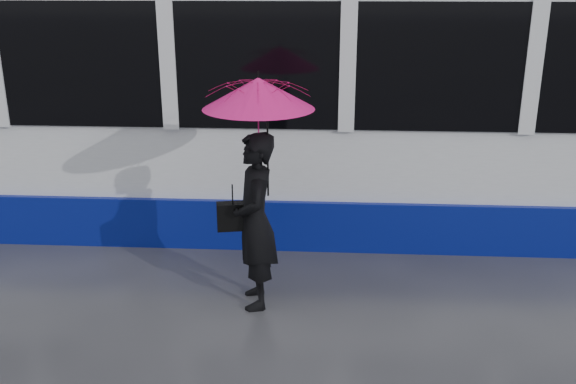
{
  "coord_description": "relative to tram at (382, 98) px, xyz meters",
  "views": [
    {
      "loc": [
        0.61,
        -5.86,
        3.18
      ],
      "look_at": [
        0.23,
        0.22,
        1.1
      ],
      "focal_mm": 40.0,
      "sensor_mm": 36.0,
      "label": 1
    }
  ],
  "objects": [
    {
      "name": "ground",
      "position": [
        -1.33,
        -2.5,
        -1.64
      ],
      "size": [
        90.0,
        90.0,
        0.0
      ],
      "primitive_type": "plane",
      "color": "#28282D",
      "rests_on": "ground"
    },
    {
      "name": "rails",
      "position": [
        -1.33,
        -0.0,
        -1.63
      ],
      "size": [
        34.0,
        1.51,
        0.02
      ],
      "color": "#3F3D38",
      "rests_on": "ground"
    },
    {
      "name": "tram",
      "position": [
        0.0,
        0.0,
        0.0
      ],
      "size": [
        26.0,
        2.56,
        3.35
      ],
      "color": "white",
      "rests_on": "ground"
    },
    {
      "name": "umbrella",
      "position": [
        -1.34,
        -2.57,
        0.3
      ],
      "size": [
        1.22,
        1.22,
        1.2
      ],
      "rotation": [
        0.0,
        0.0,
        0.19
      ],
      "color": "#E81380",
      "rests_on": "ground"
    },
    {
      "name": "woman",
      "position": [
        -1.39,
        -2.57,
        -0.75
      ],
      "size": [
        0.54,
        0.72,
        1.77
      ],
      "primitive_type": "imported",
      "rotation": [
        0.0,
        0.0,
        -1.38
      ],
      "color": "black",
      "rests_on": "ground"
    },
    {
      "name": "handbag",
      "position": [
        -1.61,
        -2.55,
        -0.71
      ],
      "size": [
        0.34,
        0.2,
        0.45
      ],
      "rotation": [
        0.0,
        0.0,
        0.19
      ],
      "color": "black",
      "rests_on": "ground"
    }
  ]
}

